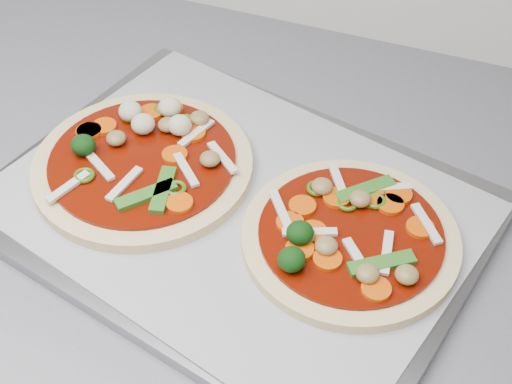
% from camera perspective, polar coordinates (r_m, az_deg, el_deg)
% --- Properties ---
extents(base_cabinet, '(3.60, 0.60, 0.86)m').
position_cam_1_polar(base_cabinet, '(1.22, -18.34, -10.59)').
color(base_cabinet, silver).
rests_on(base_cabinet, ground).
extents(baking_tray, '(0.50, 0.42, 0.01)m').
position_cam_1_polar(baking_tray, '(0.67, -1.60, -1.44)').
color(baking_tray, gray).
rests_on(baking_tray, countertop).
extents(parchment, '(0.49, 0.41, 0.00)m').
position_cam_1_polar(parchment, '(0.67, -1.61, -0.96)').
color(parchment, '#9B9BA0').
rests_on(parchment, baking_tray).
extents(pizza_left, '(0.30, 0.30, 0.04)m').
position_cam_1_polar(pizza_left, '(0.70, -8.97, 2.56)').
color(pizza_left, beige).
rests_on(pizza_left, parchment).
extents(pizza_right, '(0.20, 0.20, 0.03)m').
position_cam_1_polar(pizza_right, '(0.63, 7.40, -3.50)').
color(pizza_right, beige).
rests_on(pizza_right, parchment).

